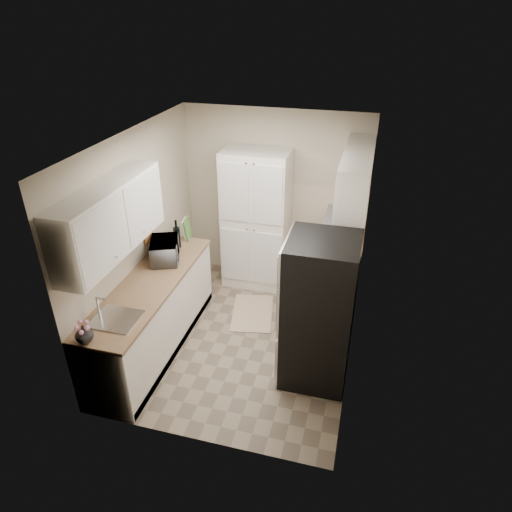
{
  "coord_description": "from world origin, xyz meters",
  "views": [
    {
      "loc": [
        1.3,
        -4.33,
        3.71
      ],
      "look_at": [
        0.11,
        0.15,
        1.1
      ],
      "focal_mm": 32.0,
      "sensor_mm": 36.0,
      "label": 1
    }
  ],
  "objects_px": {
    "toaster_oven": "(339,230)",
    "refrigerator": "(318,312)",
    "pantry_cabinet": "(256,221)",
    "microwave": "(165,250)",
    "electric_range": "(328,300)",
    "wine_bottle": "(177,235)"
  },
  "relations": [
    {
      "from": "refrigerator",
      "to": "wine_bottle",
      "type": "distance_m",
      "value": 2.14
    },
    {
      "from": "electric_range",
      "to": "toaster_oven",
      "type": "distance_m",
      "value": 1.02
    },
    {
      "from": "wine_bottle",
      "to": "electric_range",
      "type": "bearing_deg",
      "value": -1.48
    },
    {
      "from": "electric_range",
      "to": "wine_bottle",
      "type": "bearing_deg",
      "value": 178.52
    },
    {
      "from": "pantry_cabinet",
      "to": "wine_bottle",
      "type": "height_order",
      "value": "pantry_cabinet"
    },
    {
      "from": "wine_bottle",
      "to": "toaster_oven",
      "type": "height_order",
      "value": "wine_bottle"
    },
    {
      "from": "wine_bottle",
      "to": "toaster_oven",
      "type": "distance_m",
      "value": 2.13
    },
    {
      "from": "toaster_oven",
      "to": "wine_bottle",
      "type": "bearing_deg",
      "value": -147.5
    },
    {
      "from": "electric_range",
      "to": "toaster_oven",
      "type": "xyz_separation_m",
      "value": [
        -0.01,
        0.85,
        0.56
      ]
    },
    {
      "from": "wine_bottle",
      "to": "toaster_oven",
      "type": "xyz_separation_m",
      "value": [
        1.98,
        0.79,
        -0.05
      ]
    },
    {
      "from": "microwave",
      "to": "toaster_oven",
      "type": "height_order",
      "value": "microwave"
    },
    {
      "from": "electric_range",
      "to": "wine_bottle",
      "type": "xyz_separation_m",
      "value": [
        -1.99,
        0.05,
        0.61
      ]
    },
    {
      "from": "wine_bottle",
      "to": "toaster_oven",
      "type": "relative_size",
      "value": 0.81
    },
    {
      "from": "refrigerator",
      "to": "toaster_oven",
      "type": "relative_size",
      "value": 4.01
    },
    {
      "from": "toaster_oven",
      "to": "refrigerator",
      "type": "bearing_deg",
      "value": -80.28
    },
    {
      "from": "pantry_cabinet",
      "to": "electric_range",
      "type": "height_order",
      "value": "pantry_cabinet"
    },
    {
      "from": "pantry_cabinet",
      "to": "electric_range",
      "type": "bearing_deg",
      "value": -38.22
    },
    {
      "from": "pantry_cabinet",
      "to": "microwave",
      "type": "xyz_separation_m",
      "value": [
        -0.82,
        -1.23,
        0.05
      ]
    },
    {
      "from": "pantry_cabinet",
      "to": "wine_bottle",
      "type": "distance_m",
      "value": 1.2
    },
    {
      "from": "microwave",
      "to": "toaster_oven",
      "type": "distance_m",
      "value": 2.29
    },
    {
      "from": "pantry_cabinet",
      "to": "electric_range",
      "type": "distance_m",
      "value": 1.58
    },
    {
      "from": "refrigerator",
      "to": "microwave",
      "type": "distance_m",
      "value": 2.03
    }
  ]
}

